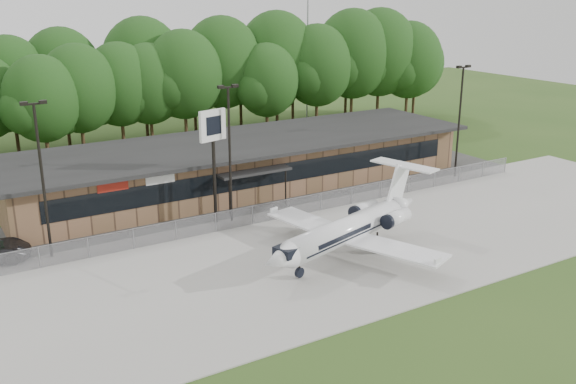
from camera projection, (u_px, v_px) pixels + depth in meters
ground at (436, 291)px, 37.06m from camera, size 160.00×160.00×0.00m
apron at (353, 245)px, 43.57m from camera, size 64.00×18.00×0.08m
parking_lot at (270, 200)px, 52.94m from camera, size 50.00×9.00×0.06m
terminal at (244, 163)px, 55.91m from camera, size 41.00×11.65×4.30m
fence at (299, 206)px, 49.05m from camera, size 46.00×0.04×1.52m
treeline at (166, 78)px, 69.01m from camera, size 72.00×12.00×15.00m
radio_mast at (308, 22)px, 83.24m from camera, size 0.20×0.20×25.00m
light_pole_left at (41, 169)px, 39.81m from camera, size 1.55×0.30×10.23m
light_pole_mid at (230, 144)px, 46.23m from camera, size 1.55×0.30×10.23m
light_pole_right at (460, 113)px, 57.57m from camera, size 1.55×0.30×10.23m
business_jet at (351, 229)px, 41.49m from camera, size 14.99×13.45×5.09m
pole_sign at (213, 138)px, 45.73m from camera, size 2.23×0.80×8.53m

